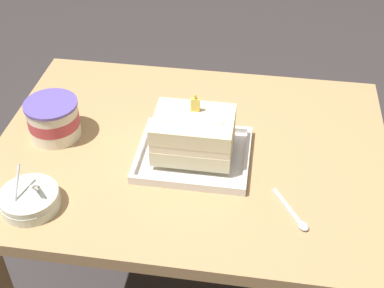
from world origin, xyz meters
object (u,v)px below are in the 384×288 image
Objects in this scene: serving_spoon_near_tray at (298,219)px; birthday_cake at (194,134)px; bowl_stack at (30,200)px; ice_cream_tub at (53,119)px; foil_tray at (194,156)px.

birthday_cake is at bearing 146.00° from serving_spoon_near_tray.
serving_spoon_near_tray is (0.62, 0.05, -0.02)m from bowl_stack.
birthday_cake is 1.42× the size of bowl_stack.
foil_tray is at bearing -5.62° from ice_cream_tub.
foil_tray is 2.06× the size of bowl_stack.
birthday_cake reaches higher than serving_spoon_near_tray.
birthday_cake is 1.41× the size of ice_cream_tub.
foil_tray is 2.14× the size of serving_spoon_near_tray.
birthday_cake is at bearing -5.61° from ice_cream_tub.
birthday_cake is 0.39m from ice_cream_tub.
bowl_stack is 0.99× the size of ice_cream_tub.
birthday_cake is 0.43m from bowl_stack.
bowl_stack reaches higher than serving_spoon_near_tray.
foil_tray is 0.07m from birthday_cake.
bowl_stack is (-0.35, -0.23, -0.06)m from birthday_cake.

